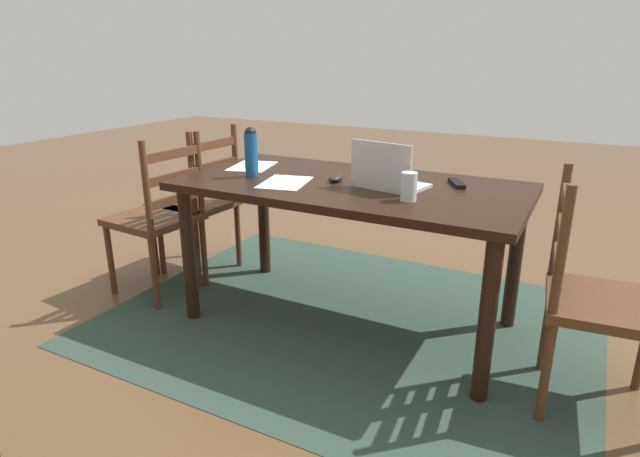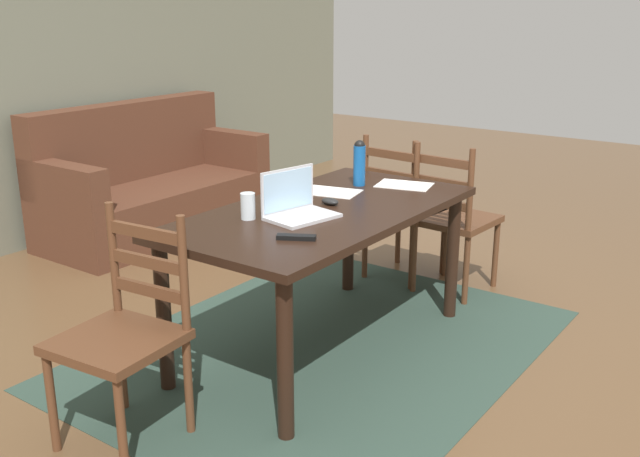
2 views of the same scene
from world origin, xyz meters
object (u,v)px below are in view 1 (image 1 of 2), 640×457
object	(u,v)px
chair_right_near	(198,203)
tv_remote	(457,183)
laptop	(387,176)
drinking_glass	(409,187)
computer_mouse	(336,178)
chair_left_far	(596,300)
chair_right_far	(159,218)
water_bottle	(251,151)
dining_table	(350,201)

from	to	relation	value
chair_right_near	tv_remote	world-z (taller)	chair_right_near
chair_right_near	laptop	size ratio (longest dim) A/B	2.66
drinking_glass	computer_mouse	xyz separation A→B (m)	(0.43, -0.17, -0.05)
chair_left_far	chair_right_far	size ratio (longest dim) A/B	1.00
water_bottle	computer_mouse	bearing A→B (deg)	-166.57
dining_table	laptop	size ratio (longest dim) A/B	4.73
chair_left_far	tv_remote	xyz separation A→B (m)	(0.66, -0.37, 0.31)
laptop	computer_mouse	size ratio (longest dim) A/B	3.57
computer_mouse	tv_remote	xyz separation A→B (m)	(-0.55, -0.21, -0.01)
chair_right_near	chair_left_far	bearing A→B (deg)	171.28
chair_left_far	chair_right_far	bearing A→B (deg)	-0.01
chair_left_far	computer_mouse	distance (m)	1.26
chair_right_near	water_bottle	size ratio (longest dim) A/B	3.74
chair_right_near	chair_right_far	world-z (taller)	same
chair_right_near	drinking_glass	distance (m)	1.57
laptop	chair_right_near	bearing A→B (deg)	-8.25
chair_right_near	computer_mouse	world-z (taller)	chair_right_near
dining_table	tv_remote	bearing A→B (deg)	-157.84
dining_table	drinking_glass	bearing A→B (deg)	153.07
laptop	computer_mouse	bearing A→B (deg)	-1.78
water_bottle	tv_remote	bearing A→B (deg)	-162.48
chair_right_near	computer_mouse	distance (m)	1.12
computer_mouse	dining_table	bearing A→B (deg)	-164.72
computer_mouse	tv_remote	distance (m)	0.59
drinking_glass	tv_remote	distance (m)	0.40
drinking_glass	tv_remote	world-z (taller)	drinking_glass
laptop	drinking_glass	xyz separation A→B (m)	(-0.16, 0.16, 0.00)
dining_table	tv_remote	world-z (taller)	tv_remote
dining_table	drinking_glass	world-z (taller)	drinking_glass
dining_table	tv_remote	size ratio (longest dim) A/B	9.93
chair_right_near	drinking_glass	size ratio (longest dim) A/B	7.60
chair_right_near	computer_mouse	size ratio (longest dim) A/B	9.50
dining_table	water_bottle	world-z (taller)	water_bottle
chair_right_far	drinking_glass	size ratio (longest dim) A/B	7.60
chair_left_far	computer_mouse	xyz separation A→B (m)	(1.21, -0.16, 0.32)
chair_right_near	computer_mouse	bearing A→B (deg)	170.12
chair_right_near	chair_right_far	xyz separation A→B (m)	(0.00, 0.35, 0.00)
chair_right_far	laptop	bearing A→B (deg)	-173.35
water_bottle	tv_remote	size ratio (longest dim) A/B	1.49
dining_table	chair_left_far	xyz separation A→B (m)	(-1.13, 0.18, -0.20)
laptop	tv_remote	xyz separation A→B (m)	(-0.28, -0.22, -0.05)
water_bottle	computer_mouse	distance (m)	0.46
chair_right_far	tv_remote	xyz separation A→B (m)	(-1.61, -0.37, 0.31)
tv_remote	chair_left_far	bearing A→B (deg)	121.65
chair_right_far	tv_remote	bearing A→B (deg)	-167.04
chair_right_near	dining_table	bearing A→B (deg)	171.44
chair_right_far	computer_mouse	size ratio (longest dim) A/B	9.50
chair_right_near	chair_left_far	size ratio (longest dim) A/B	1.00
drinking_glass	computer_mouse	size ratio (longest dim) A/B	1.25
chair_right_near	chair_left_far	world-z (taller)	same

